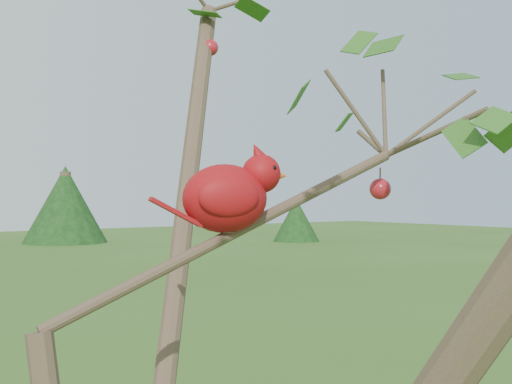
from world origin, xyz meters
TOP-DOWN VIEW (x-y plane):
  - crabapple_tree at (0.03, -0.02)m, footprint 2.35×2.05m
  - cardinal at (0.23, 0.07)m, footprint 0.21×0.14m

SIDE VIEW (x-z plane):
  - crabapple_tree at x=0.03m, z-range 0.65..3.60m
  - cardinal at x=0.23m, z-range 2.05..2.21m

